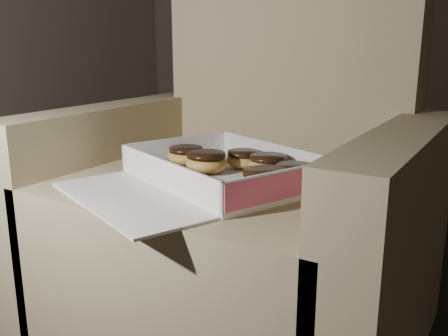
% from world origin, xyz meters
% --- Properties ---
extents(armchair, '(0.80, 0.68, 0.84)m').
position_xyz_m(armchair, '(-0.39, 0.53, 0.26)').
color(armchair, tan).
rests_on(armchair, floor).
extents(bakery_box, '(0.50, 0.53, 0.06)m').
position_xyz_m(bakery_box, '(-0.38, 0.40, 0.39)').
color(bakery_box, white).
rests_on(bakery_box, armchair).
extents(donut_a, '(0.08, 0.08, 0.04)m').
position_xyz_m(donut_a, '(-0.30, 0.50, 0.40)').
color(donut_a, gold).
rests_on(donut_a, bakery_box).
extents(donut_b, '(0.08, 0.08, 0.04)m').
position_xyz_m(donut_b, '(-0.22, 0.45, 0.40)').
color(donut_b, gold).
rests_on(donut_b, bakery_box).
extents(donut_c, '(0.09, 0.09, 0.04)m').
position_xyz_m(donut_c, '(-0.42, 0.44, 0.41)').
color(donut_c, gold).
rests_on(donut_c, bakery_box).
extents(donut_d, '(0.07, 0.07, 0.04)m').
position_xyz_m(donut_d, '(-0.38, 0.52, 0.40)').
color(donut_d, gold).
rests_on(donut_d, bakery_box).
extents(donut_e, '(0.09, 0.09, 0.04)m').
position_xyz_m(donut_e, '(-0.25, 0.38, 0.41)').
color(donut_e, gold).
rests_on(donut_e, bakery_box).
extents(donut_f, '(0.08, 0.08, 0.04)m').
position_xyz_m(donut_f, '(-0.50, 0.48, 0.40)').
color(donut_f, gold).
rests_on(donut_f, bakery_box).
extents(crumb_a, '(0.01, 0.01, 0.00)m').
position_xyz_m(crumb_a, '(-0.35, 0.35, 0.38)').
color(crumb_a, black).
rests_on(crumb_a, bakery_box).
extents(crumb_b, '(0.01, 0.01, 0.00)m').
position_xyz_m(crumb_b, '(-0.27, 0.29, 0.38)').
color(crumb_b, black).
rests_on(crumb_b, bakery_box).
extents(crumb_c, '(0.01, 0.01, 0.00)m').
position_xyz_m(crumb_c, '(-0.47, 0.46, 0.38)').
color(crumb_c, black).
rests_on(crumb_c, bakery_box).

